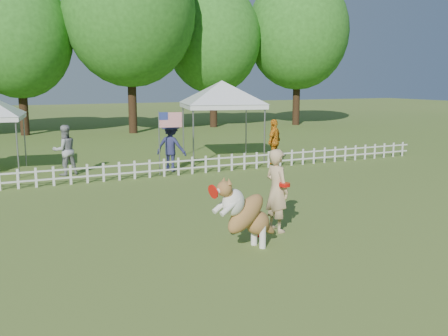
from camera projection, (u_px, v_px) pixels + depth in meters
name	position (u px, v px, depth m)	size (l,w,h in m)	color
ground	(262.00, 236.00, 10.22)	(120.00, 120.00, 0.00)	#3C5C1D
picket_fence	(157.00, 168.00, 16.40)	(22.00, 0.08, 0.60)	silver
handler	(277.00, 190.00, 10.46)	(0.64, 0.42, 1.76)	tan
dog	(247.00, 213.00, 9.32)	(1.36, 0.45, 1.41)	brown
frisbee_on_turf	(256.00, 236.00, 10.25)	(0.20, 0.20, 0.02)	red
canopy_tent_right	(222.00, 121.00, 19.90)	(2.97, 2.97, 3.07)	white
flag_pole	(159.00, 143.00, 16.63)	(0.83, 0.09, 2.16)	gray
spectator_a	(65.00, 150.00, 16.68)	(0.82, 0.64, 1.69)	#949699
spectator_b	(171.00, 146.00, 17.43)	(1.12, 0.64, 1.74)	#25274F
spectator_c	(274.00, 141.00, 18.98)	(1.00, 0.42, 1.71)	orange
tree_center_left	(19.00, 49.00, 28.13)	(6.00, 6.00, 9.80)	#29631C
tree_center_right	(130.00, 25.00, 29.08)	(7.60, 7.60, 12.60)	#29631C
tree_right	(213.00, 49.00, 33.14)	(6.20, 6.20, 10.40)	#29631C
tree_far_right	(298.00, 43.00, 34.69)	(7.00, 7.00, 11.40)	#29631C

